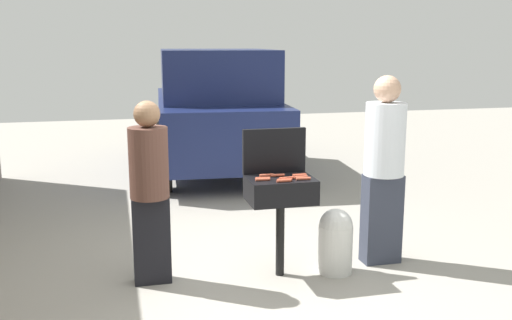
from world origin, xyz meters
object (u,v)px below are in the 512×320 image
(hot_dog_10, at_px, (285,180))
(person_left, at_px, (150,186))
(hot_dog_5, at_px, (300,175))
(hot_dog_4, at_px, (263,179))
(hot_dog_8, at_px, (263,178))
(hot_dog_7, at_px, (299,175))
(parked_minivan, at_px, (216,109))
(propane_tank, at_px, (336,240))
(bbq_grill, at_px, (280,193))
(hot_dog_2, at_px, (266,175))
(hot_dog_6, at_px, (284,181))
(hot_dog_9, at_px, (277,175))
(person_right, at_px, (384,163))
(hot_dog_3, at_px, (301,177))
(hot_dog_0, at_px, (286,178))
(hot_dog_1, at_px, (303,179))

(hot_dog_10, height_order, person_left, person_left)
(hot_dog_5, distance_m, person_left, 1.35)
(hot_dog_4, xyz_separation_m, hot_dog_8, (0.01, 0.04, 0.00))
(hot_dog_5, distance_m, hot_dog_7, 0.03)
(hot_dog_8, xyz_separation_m, parked_minivan, (0.42, 4.80, 0.08))
(hot_dog_4, distance_m, propane_tank, 0.94)
(hot_dog_8, distance_m, person_left, 1.00)
(hot_dog_7, height_order, person_left, person_left)
(parked_minivan, bearing_deg, bbq_grill, 91.45)
(hot_dog_2, distance_m, hot_dog_6, 0.26)
(bbq_grill, relative_size, hot_dog_4, 7.14)
(hot_dog_8, xyz_separation_m, propane_tank, (0.70, -0.04, -0.62))
(hot_dog_2, bearing_deg, parked_minivan, 85.63)
(hot_dog_9, bearing_deg, parked_minivan, 86.82)
(hot_dog_7, relative_size, parked_minivan, 0.03)
(hot_dog_6, relative_size, person_right, 0.07)
(hot_dog_4, distance_m, person_right, 1.25)
(hot_dog_5, bearing_deg, hot_dog_3, -99.89)
(hot_dog_4, relative_size, parked_minivan, 0.03)
(hot_dog_5, height_order, person_right, person_right)
(hot_dog_5, relative_size, hot_dog_6, 1.00)
(hot_dog_0, bearing_deg, hot_dog_5, 26.14)
(hot_dog_8, bearing_deg, person_right, 5.33)
(hot_dog_0, bearing_deg, hot_dog_1, -20.49)
(hot_dog_0, relative_size, hot_dog_1, 1.00)
(hot_dog_10, bearing_deg, propane_tank, 6.84)
(hot_dog_10, xyz_separation_m, person_left, (-1.16, 0.25, -0.05))
(hot_dog_7, bearing_deg, hot_dog_9, 171.37)
(hot_dog_1, height_order, person_left, person_left)
(hot_dog_3, distance_m, hot_dog_9, 0.22)
(hot_dog_0, relative_size, hot_dog_2, 1.00)
(bbq_grill, xyz_separation_m, person_right, (1.06, 0.09, 0.21))
(hot_dog_8, bearing_deg, hot_dog_9, 28.02)
(hot_dog_10, distance_m, person_right, 1.08)
(hot_dog_7, distance_m, person_left, 1.35)
(hot_dog_7, xyz_separation_m, hot_dog_9, (-0.20, 0.03, 0.00))
(hot_dog_4, distance_m, hot_dog_7, 0.38)
(hot_dog_2, bearing_deg, hot_dog_5, -16.33)
(hot_dog_3, relative_size, hot_dog_6, 1.00)
(hot_dog_1, xyz_separation_m, hot_dog_8, (-0.35, 0.10, 0.00))
(hot_dog_2, relative_size, hot_dog_6, 1.00)
(hot_dog_3, bearing_deg, hot_dog_2, 150.95)
(hot_dog_10, relative_size, person_right, 0.07)
(hot_dog_0, bearing_deg, hot_dog_4, 179.22)
(hot_dog_1, distance_m, hot_dog_10, 0.17)
(hot_dog_0, height_order, parked_minivan, parked_minivan)
(hot_dog_2, bearing_deg, person_left, 177.82)
(hot_dog_3, relative_size, person_left, 0.08)
(hot_dog_0, distance_m, propane_tank, 0.79)
(hot_dog_4, height_order, hot_dog_8, same)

